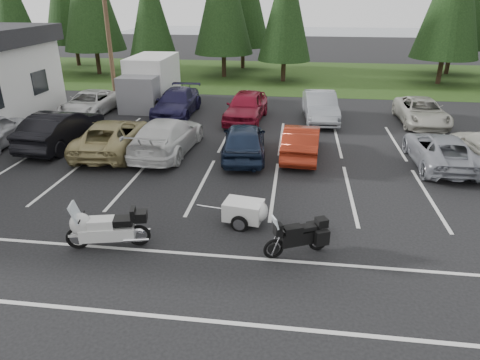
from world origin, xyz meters
name	(u,v)px	position (x,y,z in m)	size (l,w,h in m)	color
ground	(258,200)	(0.00, 0.00, 0.00)	(120.00, 120.00, 0.00)	black
grass_strip	(284,76)	(0.00, 24.00, 0.01)	(80.00, 16.00, 0.01)	#213A12
lake_water	(318,39)	(4.00, 55.00, 0.00)	(70.00, 50.00, 0.02)	slate
utility_pole	(107,27)	(-10.00, 12.00, 4.70)	(1.60, 0.26, 9.00)	#473321
box_truck	(148,82)	(-8.00, 12.50, 1.45)	(2.40, 5.60, 2.90)	silver
stall_markings	(263,177)	(0.00, 2.00, 0.00)	(32.00, 16.00, 0.01)	silver
conifer_1	(11,8)	(-22.00, 21.20, 5.39)	(3.96, 3.96, 9.22)	#332316
conifer_3	(150,10)	(-10.50, 21.40, 5.27)	(3.87, 3.87, 9.02)	#332316
conifer_5	(286,5)	(0.00, 21.60, 5.63)	(4.14, 4.14, 9.63)	#332316
car_near_1	(61,129)	(-9.49, 4.52, 0.82)	(1.74, 5.00, 1.65)	black
car_near_2	(113,136)	(-6.85, 4.07, 0.72)	(2.39, 5.19, 1.44)	#988B58
car_near_3	(167,136)	(-4.42, 4.25, 0.77)	(2.16, 5.32, 1.54)	silver
car_near_4	(244,140)	(-1.00, 4.14, 0.76)	(1.80, 4.46, 1.52)	#162137
car_near_5	(302,141)	(1.45, 4.53, 0.70)	(1.48, 4.24, 1.40)	maroon
car_near_6	(440,150)	(7.07, 4.24, 0.66)	(2.19, 4.75, 1.32)	gray
car_far_0	(89,103)	(-10.72, 9.89, 0.67)	(2.21, 4.79, 1.33)	silver
car_far_1	(177,103)	(-5.67, 10.44, 0.74)	(2.06, 5.07, 1.47)	#1B183C
car_far_2	(246,106)	(-1.58, 9.80, 0.81)	(1.92, 4.77, 1.62)	maroon
car_far_3	(320,107)	(2.46, 10.42, 0.77)	(1.64, 4.70, 1.55)	gray
car_far_4	(422,112)	(7.84, 10.42, 0.67)	(2.23, 4.84, 1.34)	#ACAA9D
touring_motorcycle	(107,225)	(-3.86, -3.45, 0.71)	(2.56, 0.79, 1.42)	silver
cargo_trailer	(244,213)	(-0.29, -1.67, 0.39)	(1.68, 0.95, 0.78)	silver
adventure_motorcycle	(297,234)	(1.33, -3.12, 0.64)	(2.10, 0.73, 1.28)	black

